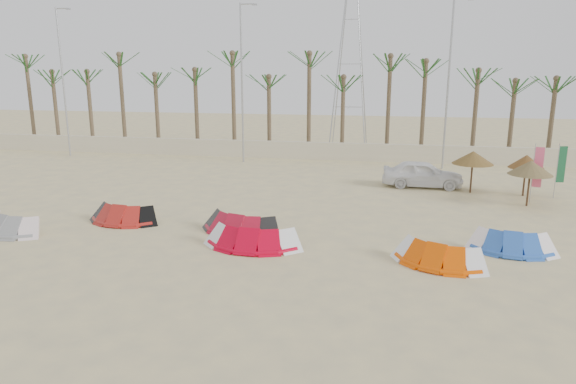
% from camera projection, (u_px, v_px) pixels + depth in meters
% --- Properties ---
extents(ground, '(120.00, 120.00, 0.00)m').
position_uv_depth(ground, '(254.00, 270.00, 17.26)').
color(ground, '#DBC684').
rests_on(ground, ground).
extents(boundary_wall, '(60.00, 0.30, 1.30)m').
position_uv_depth(boundary_wall, '(329.00, 151.00, 38.11)').
color(boundary_wall, beige).
rests_on(boundary_wall, ground).
extents(palm_line, '(52.00, 4.00, 7.70)m').
position_uv_depth(palm_line, '(341.00, 71.00, 38.07)').
color(palm_line, brown).
rests_on(palm_line, ground).
extents(lamp_a, '(1.25, 0.14, 11.00)m').
position_uv_depth(lamp_a, '(63.00, 80.00, 38.67)').
color(lamp_a, '#A5A8AD').
rests_on(lamp_a, ground).
extents(lamp_b, '(1.25, 0.14, 11.00)m').
position_uv_depth(lamp_b, '(242.00, 81.00, 36.10)').
color(lamp_b, '#A5A8AD').
rests_on(lamp_b, ground).
extents(lamp_c, '(1.25, 0.14, 11.00)m').
position_uv_depth(lamp_c, '(449.00, 82.00, 33.53)').
color(lamp_c, '#A5A8AD').
rests_on(lamp_c, ground).
extents(pylon, '(3.00, 3.00, 14.00)m').
position_uv_depth(pylon, '(348.00, 148.00, 43.81)').
color(pylon, '#A5A8AD').
rests_on(pylon, ground).
extents(kite_grey, '(3.58, 2.27, 0.90)m').
position_uv_depth(kite_grey, '(13.00, 221.00, 21.36)').
color(kite_grey, gray).
rests_on(kite_grey, ground).
extents(kite_red_left, '(3.29, 1.79, 0.90)m').
position_uv_depth(kite_red_left, '(126.00, 212.00, 22.78)').
color(kite_red_left, '#A51D16').
rests_on(kite_red_left, ground).
extents(kite_red_mid, '(3.69, 2.25, 0.90)m').
position_uv_depth(kite_red_mid, '(242.00, 221.00, 21.38)').
color(kite_red_mid, '#AB0E26').
rests_on(kite_red_mid, ground).
extents(kite_red_right, '(3.70, 1.69, 0.90)m').
position_uv_depth(kite_red_right, '(254.00, 235.00, 19.65)').
color(kite_red_right, '#C3001C').
rests_on(kite_red_right, ground).
extents(kite_orange, '(3.59, 2.53, 0.90)m').
position_uv_depth(kite_orange, '(437.00, 251.00, 17.87)').
color(kite_orange, '#EC4D00').
rests_on(kite_orange, ground).
extents(kite_blue, '(3.19, 1.90, 0.90)m').
position_uv_depth(kite_blue, '(510.00, 239.00, 19.10)').
color(kite_blue, blue).
rests_on(kite_blue, ground).
extents(parasol_left, '(2.21, 2.21, 2.29)m').
position_uv_depth(parasol_left, '(473.00, 158.00, 27.67)').
color(parasol_left, '#4C331E').
rests_on(parasol_left, ground).
extents(parasol_mid, '(2.11, 2.11, 2.28)m').
position_uv_depth(parasol_mid, '(531.00, 168.00, 24.94)').
color(parasol_mid, '#4C331E').
rests_on(parasol_mid, ground).
extents(parasol_right, '(1.83, 1.83, 2.21)m').
position_uv_depth(parasol_right, '(526.00, 162.00, 27.00)').
color(parasol_right, '#4C331E').
rests_on(parasol_right, ground).
extents(flag_pink, '(0.45, 0.12, 3.07)m').
position_uv_depth(flag_pink, '(537.00, 169.00, 25.23)').
color(flag_pink, '#A5A8AD').
rests_on(flag_pink, ground).
extents(flag_green, '(0.45, 0.09, 2.92)m').
position_uv_depth(flag_green, '(561.00, 166.00, 26.42)').
color(flag_green, '#A5A8AD').
rests_on(flag_green, ground).
extents(car, '(4.53, 1.91, 1.53)m').
position_uv_depth(car, '(422.00, 174.00, 29.30)').
color(car, white).
rests_on(car, ground).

